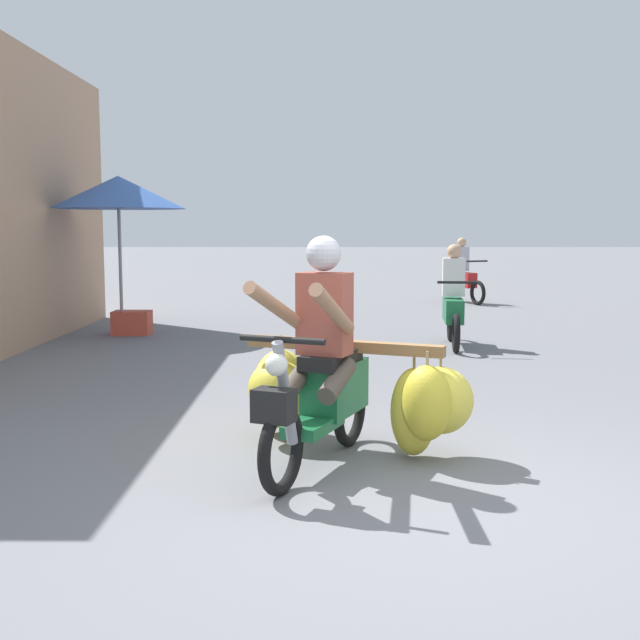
{
  "coord_description": "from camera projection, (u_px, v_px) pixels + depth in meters",
  "views": [
    {
      "loc": [
        -0.52,
        -4.54,
        1.64
      ],
      "look_at": [
        -0.56,
        1.77,
        0.9
      ],
      "focal_mm": 44.87,
      "sensor_mm": 36.0,
      "label": 1
    }
  ],
  "objects": [
    {
      "name": "motorbike_distant_ahead_right",
      "position": [
        453.0,
        305.0,
        10.96
      ],
      "size": [
        0.5,
        1.62,
        1.4
      ],
      "color": "black",
      "rests_on": "ground"
    },
    {
      "name": "motorbike_main_loaded",
      "position": [
        342.0,
        387.0,
        5.74
      ],
      "size": [
        1.76,
        2.02,
        1.58
      ],
      "color": "black",
      "rests_on": "ground"
    },
    {
      "name": "market_umbrella_near_shop",
      "position": [
        118.0,
        192.0,
        11.91
      ],
      "size": [
        2.0,
        2.0,
        2.39
      ],
      "color": "#99999E",
      "rests_on": "ground"
    },
    {
      "name": "ground_plane",
      "position": [
        413.0,
        507.0,
        4.7
      ],
      "size": [
        120.0,
        120.0,
        0.0
      ],
      "primitive_type": "plane",
      "color": "slate"
    },
    {
      "name": "motorbike_distant_ahead_left",
      "position": [
        462.0,
        276.0,
        17.25
      ],
      "size": [
        0.79,
        1.52,
        1.4
      ],
      "color": "black",
      "rests_on": "ground"
    },
    {
      "name": "produce_crate",
      "position": [
        132.0,
        323.0,
        12.19
      ],
      "size": [
        0.56,
        0.4,
        0.36
      ],
      "primitive_type": "cube",
      "color": "#CC4C38",
      "rests_on": "ground"
    }
  ]
}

